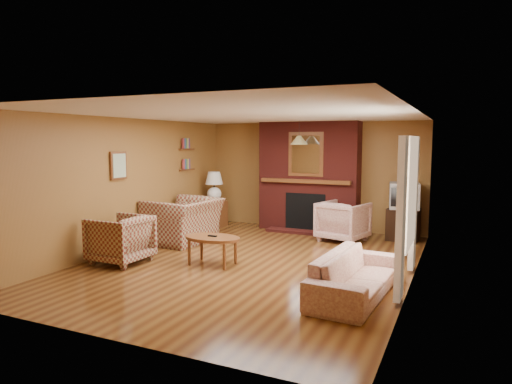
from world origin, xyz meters
The scene contains 20 objects.
floor centered at (0.00, 0.00, 0.00)m, with size 6.50×6.50×0.00m, color #4B2610.
ceiling centered at (0.00, 0.00, 2.40)m, with size 6.50×6.50×0.00m, color white.
wall_back centered at (0.00, 3.25, 1.20)m, with size 6.50×6.50×0.00m, color brown.
wall_front centered at (0.00, -3.25, 1.20)m, with size 6.50×6.50×0.00m, color brown.
wall_left centered at (-2.50, 0.00, 1.20)m, with size 6.50×6.50×0.00m, color brown.
wall_right centered at (2.50, 0.00, 1.20)m, with size 6.50×6.50×0.00m, color brown.
fireplace centered at (0.00, 2.98, 1.18)m, with size 2.20×0.82×2.40m.
window_right centered at (2.45, -0.20, 1.13)m, with size 0.10×1.85×2.00m.
bookshelf centered at (-2.44, 1.90, 1.67)m, with size 0.09×0.55×0.71m.
botanical_print centered at (-2.47, -0.30, 1.55)m, with size 0.05×0.40×0.50m.
pendant_light centered at (0.00, 2.30, 2.00)m, with size 0.36×0.36×0.48m.
plaid_loveseat centered at (-1.85, 0.79, 0.43)m, with size 1.32×1.15×0.86m, color maroon.
plaid_armchair centered at (-1.95, -0.91, 0.39)m, with size 0.83×0.86×0.78m, color maroon.
floral_sofa centered at (1.90, -0.92, 0.28)m, with size 1.89×0.74×0.55m, color beige.
floral_armchair centered at (0.97, 2.22, 0.40)m, with size 0.85×0.87×0.79m, color beige.
coffee_table centered at (-0.52, -0.39, 0.41)m, with size 0.95×0.59×0.48m.
side_table centered at (-2.10, 2.45, 0.30)m, with size 0.46×0.46×0.61m, color brown.
table_lamp centered at (-2.10, 2.45, 0.98)m, with size 0.41×0.41×0.67m.
tv_stand centered at (2.05, 2.80, 0.32)m, with size 0.59×0.53×0.64m, color black.
crt_tv centered at (2.05, 2.79, 0.90)m, with size 0.64×0.64×0.52m.
Camera 1 is at (3.10, -6.63, 1.99)m, focal length 32.00 mm.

